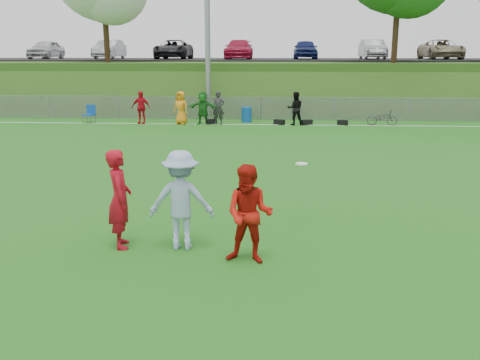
# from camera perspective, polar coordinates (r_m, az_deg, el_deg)

# --- Properties ---
(ground) EXTENTS (120.00, 120.00, 0.00)m
(ground) POSITION_cam_1_polar(r_m,az_deg,el_deg) (10.27, -0.73, -7.65)
(ground) COLOR #225612
(ground) RESTS_ON ground
(sideline_far) EXTENTS (60.00, 0.10, 0.01)m
(sideline_far) POSITION_cam_1_polar(r_m,az_deg,el_deg) (27.80, 2.12, 5.93)
(sideline_far) COLOR white
(sideline_far) RESTS_ON ground
(fence) EXTENTS (58.00, 0.06, 1.30)m
(fence) POSITION_cam_1_polar(r_m,az_deg,el_deg) (29.71, 2.24, 7.67)
(fence) COLOR gray
(fence) RESTS_ON ground
(berm) EXTENTS (120.00, 18.00, 3.00)m
(berm) POSITION_cam_1_polar(r_m,az_deg,el_deg) (40.61, 2.66, 10.48)
(berm) COLOR #2C5116
(berm) RESTS_ON ground
(parking_lot) EXTENTS (120.00, 12.00, 0.10)m
(parking_lot) POSITION_cam_1_polar(r_m,az_deg,el_deg) (42.55, 2.74, 12.71)
(parking_lot) COLOR black
(parking_lot) RESTS_ON berm
(car_row) EXTENTS (32.04, 5.18, 1.44)m
(car_row) POSITION_cam_1_polar(r_m,az_deg,el_deg) (41.59, 1.07, 13.76)
(car_row) COLOR silver
(car_row) RESTS_ON parking_lot
(spectator_row) EXTENTS (8.97, 0.82, 1.69)m
(spectator_row) POSITION_cam_1_polar(r_m,az_deg,el_deg) (27.89, -3.25, 7.69)
(spectator_row) COLOR red
(spectator_row) RESTS_ON ground
(gear_bags) EXTENTS (7.39, 0.56, 0.26)m
(gear_bags) POSITION_cam_1_polar(r_m,az_deg,el_deg) (27.88, 4.79, 6.17)
(gear_bags) COLOR black
(gear_bags) RESTS_ON ground
(player_red_left) EXTENTS (0.65, 0.81, 1.93)m
(player_red_left) POSITION_cam_1_polar(r_m,az_deg,el_deg) (10.50, -12.72, -1.97)
(player_red_left) COLOR #A90B1A
(player_red_left) RESTS_ON ground
(player_red_center) EXTENTS (0.98, 0.83, 1.80)m
(player_red_center) POSITION_cam_1_polar(r_m,az_deg,el_deg) (9.50, 1.01, -3.69)
(player_red_center) COLOR #B7140C
(player_red_center) RESTS_ON ground
(player_blue) EXTENTS (1.27, 0.77, 1.92)m
(player_blue) POSITION_cam_1_polar(r_m,az_deg,el_deg) (10.22, -6.29, -2.16)
(player_blue) COLOR #96ABD0
(player_blue) RESTS_ON ground
(frisbee) EXTENTS (0.27, 0.27, 0.02)m
(frisbee) POSITION_cam_1_polar(r_m,az_deg,el_deg) (11.49, 6.59, 1.73)
(frisbee) COLOR silver
(frisbee) RESTS_ON ground
(recycling_bin) EXTENTS (0.64, 0.64, 0.80)m
(recycling_bin) POSITION_cam_1_polar(r_m,az_deg,el_deg) (28.77, 0.70, 6.99)
(recycling_bin) COLOR #0E4398
(recycling_bin) RESTS_ON ground
(camp_chair) EXTENTS (0.64, 0.64, 0.95)m
(camp_chair) POSITION_cam_1_polar(r_m,az_deg,el_deg) (29.57, -15.79, 6.43)
(camp_chair) COLOR #0E409A
(camp_chair) RESTS_ON ground
(bicycle) EXTENTS (1.56, 0.67, 0.80)m
(bicycle) POSITION_cam_1_polar(r_m,az_deg,el_deg) (28.38, 14.92, 6.44)
(bicycle) COLOR #323234
(bicycle) RESTS_ON ground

